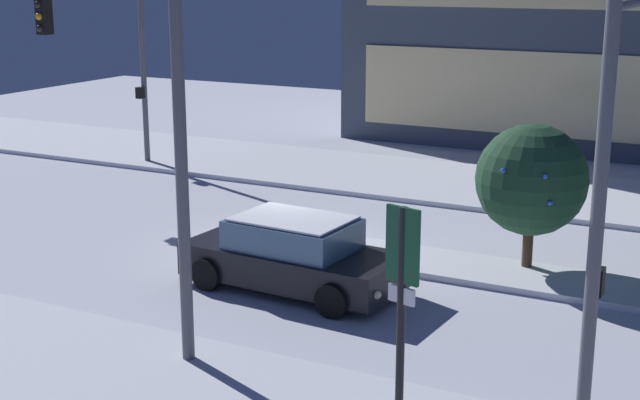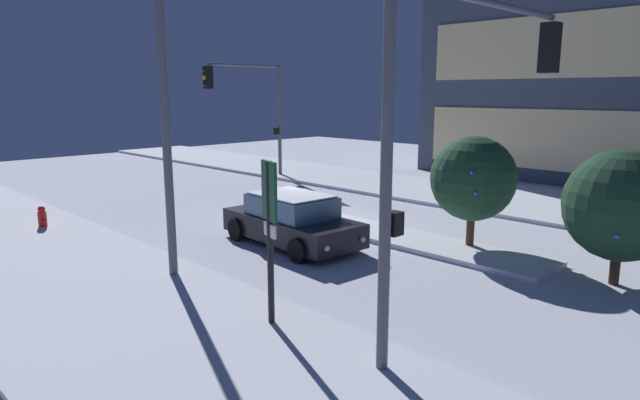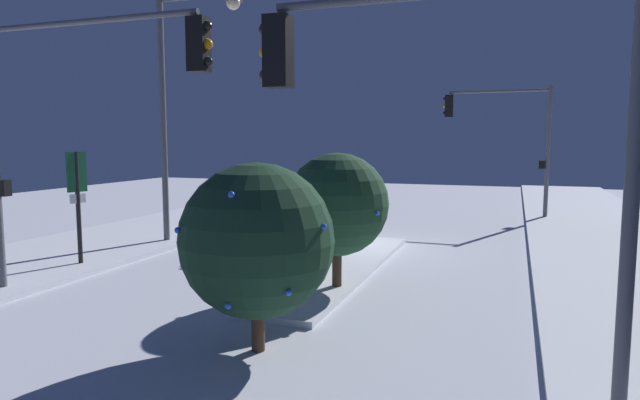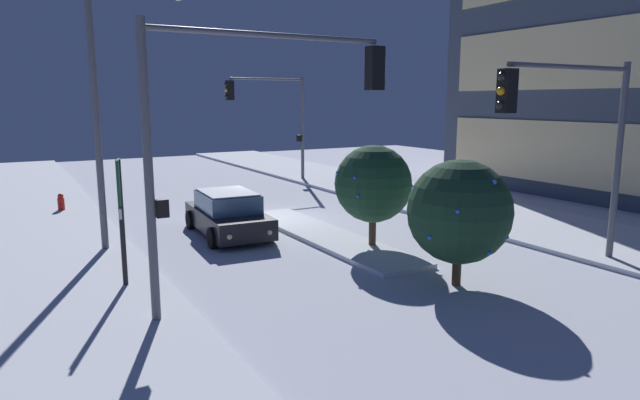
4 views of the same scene
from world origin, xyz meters
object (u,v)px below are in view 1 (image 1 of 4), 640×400
Objects in this scene: parking_info_sign at (402,286)px; traffic_light_corner_near_right at (633,118)px; car_near at (293,255)px; traffic_light_corner_far_left at (105,46)px; decorated_tree_median at (532,180)px; street_lamp_arched at (203,38)px.

traffic_light_corner_near_right is at bearing -31.39° from parking_info_sign.
parking_info_sign is (4.00, -4.11, 1.31)m from car_near.
traffic_light_corner_far_left is at bearing 150.96° from car_near.
decorated_tree_median is at bearing 16.52° from parking_info_sign.
parking_info_sign is (14.06, -10.55, -1.98)m from traffic_light_corner_far_left.
parking_info_sign is 0.99× the size of decorated_tree_median.
street_lamp_arched is at bearing 92.65° from parking_info_sign.
traffic_light_corner_near_right is 6.53m from street_lamp_arched.
traffic_light_corner_far_left is 17.69m from parking_info_sign.
traffic_light_corner_near_right is at bearing 63.61° from traffic_light_corner_far_left.
decorated_tree_median is at bearing 76.83° from traffic_light_corner_far_left.
traffic_light_corner_near_right reaches higher than car_near.
parking_info_sign is at bearing -42.14° from car_near.
street_lamp_arched is at bearing 46.73° from traffic_light_corner_far_left.
traffic_light_corner_near_right is at bearing -62.19° from decorated_tree_median.
decorated_tree_median is (3.68, 6.41, -3.19)m from street_lamp_arched.
street_lamp_arched is 5.02m from parking_info_sign.
street_lamp_arched is at bearing 103.03° from traffic_light_corner_near_right.
street_lamp_arched reaches higher than parking_info_sign.
street_lamp_arched is 2.52× the size of decorated_tree_median.
car_near is 7.60m from traffic_light_corner_near_right.
traffic_light_corner_far_left is at bearing 68.83° from parking_info_sign.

